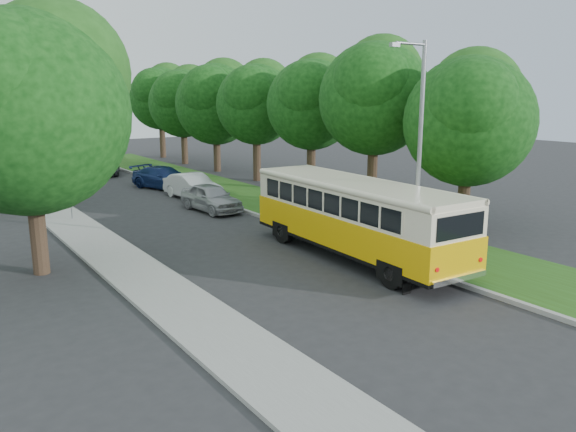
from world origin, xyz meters
TOP-DOWN VIEW (x-y plane):
  - ground at (0.00, 0.00)m, footprint 120.00×120.00m
  - curb at (3.60, 5.00)m, footprint 0.20×70.00m
  - grass_verge at (5.95, 5.00)m, footprint 4.50×70.00m
  - sidewalk at (-4.80, 5.00)m, footprint 2.20×70.00m
  - treeline at (3.15, 17.99)m, footprint 24.27×41.91m
  - lamppost_near at (4.21, -2.50)m, footprint 1.71×0.16m
  - lamppost_far at (-4.70, 16.00)m, footprint 1.71×0.16m
  - warning_sign at (-4.50, 11.98)m, footprint 0.56×0.10m
  - vintage_bus at (2.79, -0.80)m, footprint 3.04×10.37m
  - car_silver at (2.29, 10.23)m, footprint 2.04×4.42m
  - car_white at (3.00, 14.06)m, footprint 2.06×4.70m
  - car_blue at (3.00, 18.49)m, footprint 3.56×5.39m
  - car_grey at (1.74, 27.29)m, footprint 3.45×4.95m

SIDE VIEW (x-z plane):
  - ground at x=0.00m, z-range 0.00..0.00m
  - sidewalk at x=-4.80m, z-range 0.00..0.12m
  - grass_verge at x=5.95m, z-range 0.00..0.13m
  - curb at x=3.60m, z-range 0.00..0.15m
  - car_grey at x=1.74m, z-range 0.00..1.25m
  - car_blue at x=3.00m, z-range 0.00..1.45m
  - car_silver at x=2.29m, z-range 0.00..1.47m
  - car_white at x=3.00m, z-range 0.00..1.50m
  - vintage_bus at x=2.79m, z-range 0.00..3.05m
  - warning_sign at x=-4.50m, z-range 0.46..2.96m
  - lamppost_far at x=-4.70m, z-range 0.37..7.87m
  - lamppost_near at x=4.21m, z-range 0.37..8.37m
  - treeline at x=3.15m, z-range 1.20..10.66m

